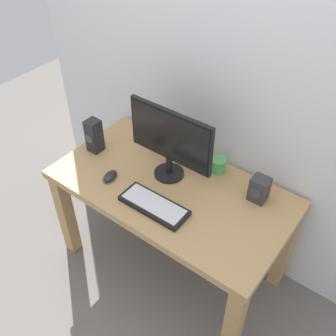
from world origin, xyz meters
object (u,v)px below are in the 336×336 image
object	(u,v)px
speaker_left	(94,136)
monitor	(170,140)
speaker_right	(259,189)
coffee_mug	(218,165)
desk	(171,201)
keyboard_primary	(154,205)
mouse	(110,176)

from	to	relation	value
speaker_left	monitor	bearing A→B (deg)	11.41
speaker_right	coffee_mug	size ratio (longest dim) A/B	1.61
desk	speaker_right	xyz separation A→B (m)	(0.42, 0.20, 0.19)
monitor	speaker_right	xyz separation A→B (m)	(0.49, 0.12, -0.16)
speaker_right	speaker_left	size ratio (longest dim) A/B	0.68
speaker_left	keyboard_primary	bearing A→B (deg)	-15.47
monitor	speaker_left	distance (m)	0.52
desk	speaker_left	xyz separation A→B (m)	(-0.56, -0.02, 0.23)
coffee_mug	speaker_left	bearing A→B (deg)	-157.65
monitor	speaker_left	world-z (taller)	monitor
keyboard_primary	speaker_left	bearing A→B (deg)	164.53
monitor	speaker_left	xyz separation A→B (m)	(-0.49, -0.10, -0.13)
keyboard_primary	mouse	bearing A→B (deg)	176.03
desk	monitor	distance (m)	0.37
desk	speaker_right	world-z (taller)	speaker_right
mouse	speaker_left	xyz separation A→B (m)	(-0.25, 0.14, 0.09)
monitor	mouse	bearing A→B (deg)	-135.26
monitor	keyboard_primary	size ratio (longest dim) A/B	1.38
monitor	speaker_right	distance (m)	0.53
mouse	speaker_right	xyz separation A→B (m)	(0.73, 0.36, 0.05)
desk	monitor	size ratio (longest dim) A/B	2.58
monitor	mouse	size ratio (longest dim) A/B	4.95
mouse	speaker_left	world-z (taller)	speaker_left
monitor	speaker_left	bearing A→B (deg)	-168.59
monitor	coffee_mug	size ratio (longest dim) A/B	5.86
keyboard_primary	coffee_mug	world-z (taller)	coffee_mug
mouse	speaker_right	bearing A→B (deg)	16.31
keyboard_primary	coffee_mug	distance (m)	0.46
desk	keyboard_primary	bearing A→B (deg)	-81.69
keyboard_primary	coffee_mug	size ratio (longest dim) A/B	4.23
keyboard_primary	monitor	bearing A→B (deg)	109.72
desk	monitor	bearing A→B (deg)	130.05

